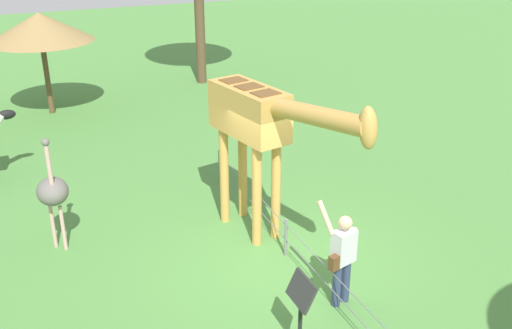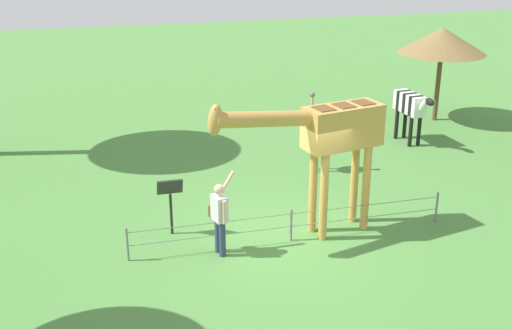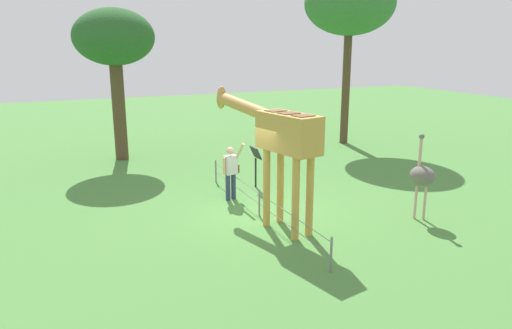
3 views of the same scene
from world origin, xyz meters
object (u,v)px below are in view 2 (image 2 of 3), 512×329
(visitor, at_px, (220,215))
(shade_hut_far, at_px, (442,41))
(giraffe, at_px, (329,135))
(zebra, at_px, (411,106))
(ostrich, at_px, (316,130))
(info_sign, at_px, (170,195))

(visitor, distance_m, shade_hut_far, 11.83)
(giraffe, relative_size, zebra, 2.19)
(zebra, relative_size, ostrich, 0.81)
(zebra, bearing_deg, visitor, 37.45)
(visitor, xyz_separation_m, ostrich, (-3.50, -3.93, 0.27))
(visitor, xyz_separation_m, shade_hut_far, (-9.09, -7.36, 1.82))
(ostrich, xyz_separation_m, shade_hut_far, (-5.59, -3.43, 1.55))
(visitor, distance_m, ostrich, 5.27)
(ostrich, bearing_deg, info_sign, 32.41)
(ostrich, height_order, shade_hut_far, shade_hut_far)
(shade_hut_far, bearing_deg, ostrich, 31.50)
(visitor, bearing_deg, shade_hut_far, -141.01)
(zebra, height_order, info_sign, zebra)
(zebra, bearing_deg, giraffe, 47.65)
(giraffe, bearing_deg, shade_hut_far, -133.39)
(giraffe, height_order, info_sign, giraffe)
(giraffe, bearing_deg, ostrich, -106.30)
(zebra, xyz_separation_m, shade_hut_far, (-1.99, -1.92, 1.56))
(ostrich, bearing_deg, giraffe, 73.70)
(ostrich, height_order, info_sign, ostrich)
(visitor, relative_size, ostrich, 0.78)
(visitor, relative_size, zebra, 0.96)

